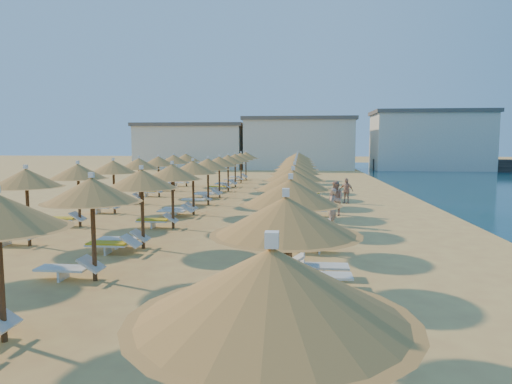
# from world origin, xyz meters

# --- Properties ---
(ground) EXTENTS (220.00, 220.00, 0.00)m
(ground) POSITION_xyz_m (0.00, 0.00, 0.00)
(ground) COLOR #E3BC63
(ground) RESTS_ON ground
(jetty) EXTENTS (30.21, 9.60, 1.50)m
(jetty) POSITION_xyz_m (27.19, 44.98, 0.75)
(jetty) COLOR black
(jetty) RESTS_ON ground
(hotel_blocks) EXTENTS (49.01, 9.11, 8.10)m
(hotel_blocks) POSITION_xyz_m (3.86, 47.10, 3.70)
(hotel_blocks) COLOR silver
(hotel_blocks) RESTS_ON ground
(parasol_row_east) EXTENTS (2.62, 44.42, 2.93)m
(parasol_row_east) POSITION_xyz_m (1.91, 6.66, 2.41)
(parasol_row_east) COLOR brown
(parasol_row_east) RESTS_ON ground
(parasol_row_west) EXTENTS (2.62, 44.42, 2.93)m
(parasol_row_west) POSITION_xyz_m (-3.33, 6.66, 2.41)
(parasol_row_west) COLOR brown
(parasol_row_west) RESTS_ON ground
(parasol_row_inland) EXTENTS (2.62, 29.22, 2.93)m
(parasol_row_inland) POSITION_xyz_m (-7.55, 6.66, 2.41)
(parasol_row_inland) COLOR brown
(parasol_row_inland) RESTS_ON ground
(loungers) EXTENTS (12.63, 42.42, 0.66)m
(loungers) POSITION_xyz_m (-2.09, 6.41, 0.34)
(loungers) COLOR white
(loungers) RESTS_ON ground
(beachgoer_c) EXTENTS (0.98, 0.76, 1.55)m
(beachgoer_c) POSITION_xyz_m (4.96, 10.14, 0.77)
(beachgoer_c) COLOR tan
(beachgoer_c) RESTS_ON ground
(beachgoer_b) EXTENTS (1.06, 1.09, 1.76)m
(beachgoer_b) POSITION_xyz_m (3.96, 5.25, 0.88)
(beachgoer_b) COLOR tan
(beachgoer_b) RESTS_ON ground
(beachgoer_a) EXTENTS (0.50, 0.67, 1.68)m
(beachgoer_a) POSITION_xyz_m (3.56, 2.27, 0.84)
(beachgoer_a) COLOR tan
(beachgoer_a) RESTS_ON ground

